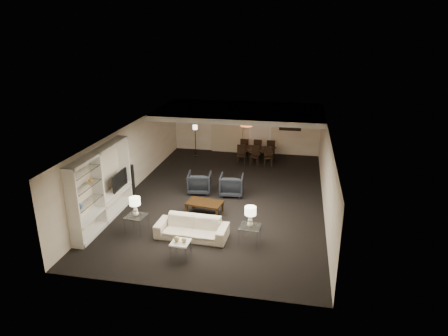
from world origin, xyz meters
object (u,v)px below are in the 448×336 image
at_px(floor_lamp, 195,141).
at_px(chair_fm, 258,148).
at_px(pendant_light, 247,123).
at_px(television, 117,180).
at_px(table_lamp_right, 250,217).
at_px(side_table_right, 250,235).
at_px(chair_nl, 241,155).
at_px(chair_fr, 271,148).
at_px(armchair_right, 232,185).
at_px(sofa, 192,228).
at_px(vase_amber, 91,180).
at_px(floor_speaker, 132,181).
at_px(armchair_left, 200,182).
at_px(vase_blue, 80,206).
at_px(side_table_left, 137,224).
at_px(dining_table, 256,155).
at_px(chair_nm, 255,156).
at_px(chair_nr, 268,157).
at_px(chair_fl, 245,147).
at_px(marble_table, 181,250).
at_px(table_lamp_left, 135,207).
at_px(coffee_table, 205,208).

bearing_deg(floor_lamp, chair_fm, 9.85).
relative_size(pendant_light, television, 0.52).
bearing_deg(table_lamp_right, side_table_right, 0.00).
relative_size(chair_nl, chair_fr, 1.00).
bearing_deg(television, armchair_right, -61.82).
bearing_deg(sofa, armchair_right, 82.03).
height_order(armchair_right, chair_fm, chair_fm).
distance_m(vase_amber, floor_speaker, 2.72).
height_order(side_table_right, floor_lamp, floor_lamp).
bearing_deg(armchair_left, vase_blue, 52.93).
bearing_deg(vase_blue, floor_speaker, 88.05).
bearing_deg(floor_speaker, pendant_light, 62.96).
xyz_separation_m(table_lamp_right, chair_fr, (-0.07, 8.02, -0.40)).
relative_size(side_table_left, dining_table, 0.35).
xyz_separation_m(pendant_light, table_lamp_right, (1.04, -6.57, -1.09)).
bearing_deg(chair_nm, chair_fr, 73.04).
bearing_deg(chair_nr, sofa, -109.82).
bearing_deg(table_lamp_right, chair_nm, 95.71).
relative_size(pendant_light, chair_nl, 0.60).
xyz_separation_m(armchair_right, chair_fr, (1.03, 4.72, 0.04)).
bearing_deg(armchair_right, side_table_left, 50.74).
relative_size(chair_nm, chair_fl, 1.00).
bearing_deg(floor_lamp, side_table_right, -64.60).
distance_m(vase_amber, chair_fl, 8.91).
xyz_separation_m(side_table_left, floor_speaker, (-1.14, 2.38, 0.35)).
bearing_deg(table_lamp_right, vase_blue, -169.64).
height_order(table_lamp_right, floor_speaker, floor_speaker).
height_order(marble_table, dining_table, dining_table).
bearing_deg(table_lamp_left, vase_blue, -145.80).
bearing_deg(chair_fm, floor_speaker, 54.89).
height_order(vase_blue, floor_lamp, floor_lamp).
bearing_deg(marble_table, chair_nm, 82.51).
height_order(floor_speaker, chair_fm, floor_speaker).
height_order(sofa, armchair_right, armchair_right).
xyz_separation_m(armchair_left, chair_fm, (1.63, 4.72, 0.04)).
relative_size(vase_blue, vase_amber, 0.99).
height_order(table_lamp_left, vase_blue, vase_blue).
height_order(chair_fl, chair_fr, same).
bearing_deg(pendant_light, chair_fm, 75.71).
height_order(armchair_left, chair_fl, chair_fl).
xyz_separation_m(table_lamp_right, marble_table, (-1.70, -1.10, -0.59)).
relative_size(side_table_left, chair_fr, 0.67).
height_order(pendant_light, chair_nm, pendant_light).
bearing_deg(vase_amber, chair_fl, 67.50).
xyz_separation_m(pendant_light, floor_lamp, (-2.53, 0.94, -1.17)).
xyz_separation_m(coffee_table, table_lamp_left, (-1.70, -1.60, 0.63)).
bearing_deg(side_table_right, armchair_right, 108.43).
distance_m(table_lamp_right, vase_amber, 4.72).
height_order(sofa, chair_fl, chair_fl).
distance_m(armchair_right, vase_blue, 5.51).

